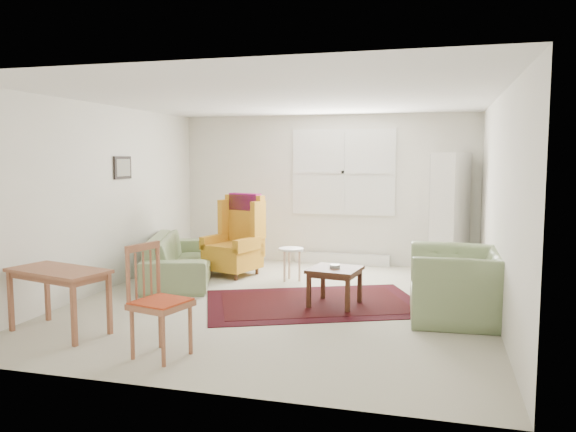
% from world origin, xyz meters
% --- Properties ---
extents(room, '(5.04, 5.54, 2.51)m').
position_xyz_m(room, '(0.02, 0.21, 1.26)').
color(room, '#B8B29D').
rests_on(room, ground).
extents(rug, '(3.05, 2.57, 0.03)m').
position_xyz_m(rug, '(0.40, 0.05, 0.01)').
color(rug, black).
rests_on(rug, ground).
extents(sofa, '(1.55, 2.37, 0.89)m').
position_xyz_m(sofa, '(-1.78, 0.89, 0.45)').
color(sofa, '#768A5C').
rests_on(sofa, ground).
extents(armchair, '(1.12, 1.26, 0.93)m').
position_xyz_m(armchair, '(2.10, -0.17, 0.47)').
color(armchair, '#768A5C').
rests_on(armchair, ground).
extents(wingback_chair, '(0.91, 0.94, 1.24)m').
position_xyz_m(wingback_chair, '(-1.16, 1.36, 0.62)').
color(wingback_chair, orange).
rests_on(wingback_chair, ground).
extents(coffee_table, '(0.66, 0.66, 0.47)m').
position_xyz_m(coffee_table, '(0.67, 0.01, 0.24)').
color(coffee_table, '#422314').
rests_on(coffee_table, ground).
extents(stool, '(0.38, 0.38, 0.49)m').
position_xyz_m(stool, '(-0.20, 1.22, 0.24)').
color(stool, white).
rests_on(stool, ground).
extents(cabinet, '(0.63, 0.84, 1.87)m').
position_xyz_m(cabinet, '(2.03, 2.35, 0.93)').
color(cabinet, white).
rests_on(cabinet, ground).
extents(desk, '(1.15, 0.77, 0.66)m').
position_xyz_m(desk, '(-1.87, -1.75, 0.33)').
color(desk, '#975B3C').
rests_on(desk, ground).
extents(desk_chair, '(0.54, 0.54, 1.02)m').
position_xyz_m(desk_chair, '(-0.53, -2.12, 0.51)').
color(desk_chair, '#975B3C').
rests_on(desk_chair, ground).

